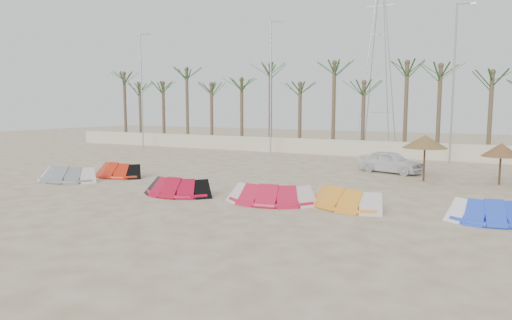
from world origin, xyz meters
The scene contains 16 objects.
ground centered at (0.00, 0.00, 0.00)m, with size 120.00×120.00×0.00m, color beige.
boundary_wall centered at (0.00, 22.00, 0.65)m, with size 60.00×0.30×1.30m, color beige.
palm_line centered at (0.67, 23.50, 6.44)m, with size 52.00×4.00×7.70m.
lamp_a centered at (-19.96, 20.00, 5.77)m, with size 1.25×0.14×11.00m.
lamp_b centered at (-5.96, 20.00, 5.77)m, with size 1.25×0.14×11.00m.
lamp_c centered at (8.04, 20.00, 5.77)m, with size 1.25×0.14×11.00m.
pylon centered at (1.00, 28.00, 0.00)m, with size 3.00×3.00×14.00m, color #A5A8AD, non-canonical shape.
kite_grey centered at (-9.56, 2.51, 0.42)m, with size 3.67×2.10×0.90m.
kite_red_left centered at (-8.32, 4.96, 0.42)m, with size 3.32×1.58×0.90m.
kite_red_mid centered at (-1.86, 2.15, 0.42)m, with size 3.41×1.77×0.90m.
kite_red_right centered at (2.64, 2.62, 0.42)m, with size 3.89×2.12×0.90m.
kite_orange centered at (5.49, 3.37, 0.42)m, with size 4.12×2.90×0.90m.
kite_blue centered at (10.84, 3.26, 0.42)m, with size 3.15×2.03×0.90m.
parasol_left centered at (7.45, 11.32, 2.14)m, with size 2.39×2.39×2.50m.
parasol_mid centered at (11.07, 11.99, 1.80)m, with size 1.92×1.92×2.16m.
car centered at (5.18, 13.71, 0.67)m, with size 1.58×3.93×1.34m, color white.
Camera 1 is at (10.80, -14.47, 4.02)m, focal length 32.00 mm.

